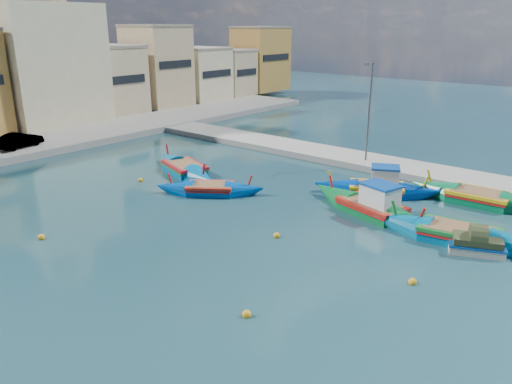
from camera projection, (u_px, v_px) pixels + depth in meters
ground at (301, 269)px, 22.82m from camera, size 160.00×160.00×0.00m
east_quay at (444, 176)px, 35.89m from camera, size 4.00×70.00×0.50m
north_townhouses at (16, 83)px, 49.81m from camera, size 83.20×7.87×10.19m
church_block at (39, 46)px, 51.52m from camera, size 10.00×10.00×19.10m
quay_street_lamp at (369, 111)px, 37.78m from camera, size 1.18×0.16×8.00m
luzzu_turquoise_cabin at (372, 208)px, 29.26m from camera, size 4.55×9.88×3.10m
luzzu_blue_cabin at (377, 189)px, 32.61m from camera, size 5.64×8.44×2.98m
luzzu_cyan_mid at (185, 170)px, 37.32m from camera, size 4.96×9.37×2.71m
luzzu_green at (210, 190)px, 32.83m from camera, size 5.81×7.18×2.34m
luzzu_blue_south at (459, 236)px, 25.66m from camera, size 3.49×9.80×2.77m
luzzu_cyan_south at (478, 199)px, 31.07m from camera, size 2.51×9.00×2.78m
tender_near at (477, 245)px, 24.39m from camera, size 2.29×2.94×1.28m
mooring_buoys at (241, 230)px, 26.93m from camera, size 17.69×21.27×0.36m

